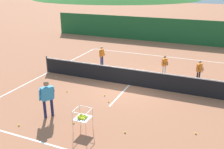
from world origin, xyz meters
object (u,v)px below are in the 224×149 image
object	(u,v)px
tennis_net	(129,77)
ball_cart	(82,117)
tennis_ball_6	(19,125)
tennis_ball_4	(67,91)
tennis_ball_3	(56,77)
student_2	(199,69)
tennis_ball_0	(109,102)
student_1	(165,63)
tennis_ball_7	(196,133)
tennis_ball_5	(74,123)
tennis_ball_8	(105,95)
student_0	(102,54)
instructor	(47,96)
tennis_ball_2	(125,132)

from	to	relation	value
tennis_net	ball_cart	bearing A→B (deg)	-91.71
tennis_net	tennis_ball_6	world-z (taller)	tennis_net
ball_cart	tennis_ball_4	bearing A→B (deg)	131.69
tennis_net	tennis_ball_3	world-z (taller)	tennis_net
ball_cart	tennis_ball_3	world-z (taller)	ball_cart
student_2	tennis_ball_6	bearing A→B (deg)	-127.98
tennis_ball_0	tennis_net	bearing A→B (deg)	85.27
student_1	ball_cart	distance (m)	7.60
tennis_ball_4	tennis_ball_7	world-z (taller)	same
tennis_ball_0	tennis_ball_7	bearing A→B (deg)	-15.63
tennis_ball_4	tennis_ball_5	xyz separation A→B (m)	(1.96, -2.57, 0.00)
tennis_ball_5	tennis_ball_7	xyz separation A→B (m)	(4.64, 1.15, 0.00)
tennis_ball_6	tennis_ball_8	distance (m)	4.39
student_0	tennis_ball_8	xyz separation A→B (m)	(2.24, -4.44, -0.77)
ball_cart	tennis_ball_4	distance (m)	3.87
instructor	ball_cart	bearing A→B (deg)	-11.59
instructor	tennis_ball_3	xyz separation A→B (m)	(-2.41, 3.96, -0.95)
student_1	tennis_ball_8	xyz separation A→B (m)	(-2.09, -4.25, -0.70)
student_1	tennis_ball_7	world-z (taller)	student_1
instructor	student_1	world-z (taller)	instructor
student_0	student_1	xyz separation A→B (m)	(4.32, -0.19, -0.07)
tennis_ball_7	instructor	bearing A→B (deg)	-169.77
tennis_ball_3	tennis_ball_0	bearing A→B (deg)	-22.49
tennis_ball_3	tennis_ball_5	distance (m)	5.46
tennis_ball_2	tennis_ball_5	bearing A→B (deg)	-175.36
tennis_ball_0	instructor	bearing A→B (deg)	-129.10
tennis_net	student_1	distance (m)	2.81
tennis_net	tennis_ball_5	xyz separation A→B (m)	(-0.73, -4.73, -0.47)
tennis_ball_7	tennis_net	bearing A→B (deg)	137.56
student_2	tennis_ball_5	bearing A→B (deg)	-121.58
instructor	tennis_ball_4	bearing A→B (deg)	105.64
tennis_ball_8	tennis_ball_6	bearing A→B (deg)	-117.07
tennis_ball_0	tennis_ball_4	bearing A→B (deg)	173.99
instructor	tennis_ball_0	bearing A→B (deg)	50.90
tennis_ball_5	tennis_ball_6	bearing A→B (deg)	-152.26
tennis_ball_7	tennis_ball_8	world-z (taller)	same
tennis_ball_7	tennis_ball_5	bearing A→B (deg)	-166.06
tennis_net	instructor	size ratio (longest dim) A/B	6.78
tennis_ball_7	ball_cart	bearing A→B (deg)	-160.39
student_1	tennis_ball_5	bearing A→B (deg)	-106.78
student_0	ball_cart	size ratio (longest dim) A/B	1.48
tennis_ball_2	student_1	bearing A→B (deg)	90.00
student_0	tennis_ball_8	distance (m)	5.03
tennis_ball_5	tennis_ball_8	distance (m)	2.89
tennis_ball_3	tennis_ball_6	bearing A→B (deg)	-70.98
student_0	tennis_net	bearing A→B (deg)	-41.82
student_0	tennis_ball_7	size ratio (longest dim) A/B	19.61
student_0	tennis_ball_0	size ratio (longest dim) A/B	19.61
tennis_ball_6	tennis_ball_0	bearing A→B (deg)	53.42
tennis_ball_2	tennis_net	bearing A→B (deg)	107.31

